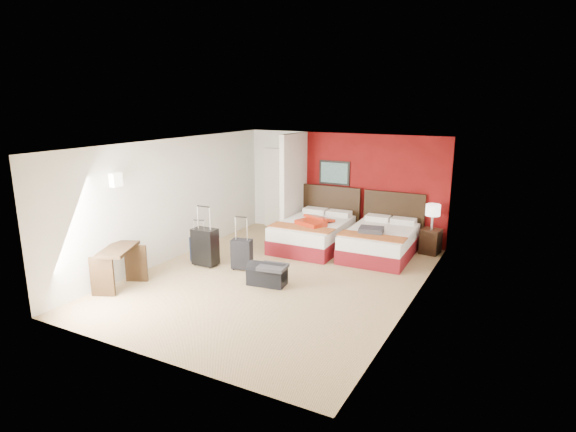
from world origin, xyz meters
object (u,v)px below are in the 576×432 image
Objects in this scene: suitcase_black at (205,248)px; duffel_bag at (267,276)px; red_suitcase_open at (315,221)px; bed_right at (380,243)px; nightstand at (431,241)px; suitcase_navy at (200,250)px; desk at (120,268)px; bed_left at (313,235)px; suitcase_charcoal at (242,255)px; table_lamp at (432,217)px.

suitcase_black is 1.08× the size of duffel_bag.
duffel_bag is (0.12, -2.31, -0.48)m from red_suitcase_open.
bed_right is 3.53× the size of nightstand.
bed_right is 3.78m from suitcase_navy.
nightstand is 6.38m from desk.
bed_left is at bearing -154.71° from nightstand.
duffel_bag is 0.75× the size of desk.
red_suitcase_open reaches higher than duffel_bag.
desk is at bearing -133.46° from bed_right.
nightstand is at bearing 27.74° from suitcase_charcoal.
desk is at bearing -155.53° from duffel_bag.
suitcase_black is at bearing -144.21° from bed_right.
bed_right is 3.67m from suitcase_black.
nightstand is 4.94m from suitcase_navy.
suitcase_charcoal is at bearing -137.51° from bed_right.
table_lamp is (2.35, 0.90, 0.17)m from red_suitcase_open.
red_suitcase_open is 2.52m from suitcase_black.
suitcase_black is (-1.40, -2.11, 0.07)m from bed_left.
nightstand is 0.80× the size of duffel_bag.
duffel_bag is at bearing -118.79° from bed_right.
table_lamp is 6.39m from desk.
suitcase_navy is at bearing -130.65° from bed_left.
red_suitcase_open is at bearing 85.47° from duffel_bag.
red_suitcase_open reaches higher than bed_left.
duffel_bag is at bearing -117.64° from nightstand.
bed_right is at bearing 28.82° from red_suitcase_open.
desk is (-0.59, -1.67, 0.01)m from suitcase_black.
bed_left reaches higher than suitcase_charcoal.
suitcase_navy is (-4.07, -2.79, -0.01)m from nightstand.
suitcase_charcoal is at bearing 28.68° from desk.
table_lamp is 0.61× the size of desk.
desk is (-0.36, -1.80, 0.12)m from suitcase_navy.
desk reaches higher than red_suitcase_open.
bed_right is 2.82× the size of duffel_bag.
suitcase_charcoal reaches higher than nightstand.
suitcase_charcoal is 1.13× the size of suitcase_navy.
nightstand is 4.13m from suitcase_charcoal.
suitcase_black is 1.65m from duffel_bag.
bed_right is at bearing -143.33° from table_lamp.
bed_right is at bearing 3.03° from bed_left.
bed_right is 1.27m from table_lamp.
bed_left is 2.92× the size of duffel_bag.
bed_right is at bearing -136.22° from nightstand.
bed_left is 2.56m from suitcase_navy.
table_lamp is (0.93, 0.69, 0.53)m from bed_right.
bed_right is at bearing 29.78° from suitcase_charcoal.
red_suitcase_open is 2.02m from suitcase_charcoal.
red_suitcase_open is 1.17× the size of suitcase_black.
desk is at bearing -140.88° from suitcase_charcoal.
suitcase_charcoal is at bearing -108.91° from bed_left.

